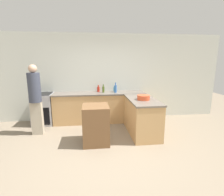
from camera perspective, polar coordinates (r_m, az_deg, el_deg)
The scene contains 12 objects.
ground_plane at distance 3.80m, azimuth -2.35°, elevation -17.60°, with size 14.00×14.00×0.00m, color gray.
wall_back at distance 5.61m, azimuth -4.40°, elevation 6.71°, with size 8.00×0.06×2.70m.
counter_back at distance 5.45m, azimuth -4.08°, elevation -2.99°, with size 2.78×0.64×0.92m.
counter_peninsula at distance 4.65m, azimuth 9.64°, elevation -5.82°, with size 0.69×1.45×0.92m.
range_oven at distance 5.62m, azimuth -21.58°, elevation -3.32°, with size 0.59×0.62×0.93m.
island_table at distance 4.07m, azimuth -5.30°, elevation -8.59°, with size 0.59×0.63×0.89m.
mixing_bowl at distance 4.44m, azimuth 10.24°, elevation 0.18°, with size 0.31×0.31×0.12m.
dish_soap_bottle at distance 5.52m, azimuth 0.81°, elevation 2.91°, with size 0.07×0.07×0.19m.
olive_oil_bottle at distance 5.37m, azimuth -2.84°, elevation 2.88°, with size 0.07×0.07×0.25m.
hot_sauce_bottle at distance 5.49m, azimuth -4.48°, elevation 2.90°, with size 0.08×0.08×0.21m.
water_bottle_blue at distance 5.32m, azimuth 1.18°, elevation 3.08°, with size 0.07×0.07×0.31m.
person_by_range at distance 4.78m, azimuth -23.79°, elevation 0.29°, with size 0.30×0.30×1.79m.
Camera 1 is at (-0.25, -3.29, 1.90)m, focal length 28.00 mm.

